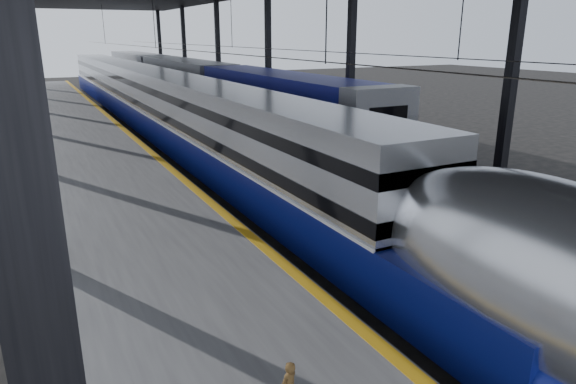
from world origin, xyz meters
TOP-DOWN VIEW (x-y plane):
  - ground at (0.00, 0.00)m, footprint 160.00×160.00m
  - platform at (-3.50, 20.00)m, footprint 6.00×80.00m
  - yellow_strip at (-0.70, 20.00)m, footprint 0.30×80.00m
  - rails at (4.50, 20.00)m, footprint 6.52×80.00m
  - tgv_train at (2.00, 24.99)m, footprint 2.85×65.20m
  - second_train at (7.00, 35.71)m, footprint 3.10×56.05m

SIDE VIEW (x-z plane):
  - ground at x=0.00m, z-range 0.00..0.00m
  - rails at x=4.50m, z-range 0.00..0.16m
  - platform at x=-3.50m, z-range 0.00..1.00m
  - yellow_strip at x=-0.70m, z-range 1.00..1.01m
  - tgv_train at x=2.00m, z-range -0.13..3.95m
  - second_train at x=7.00m, z-range 0.03..4.29m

